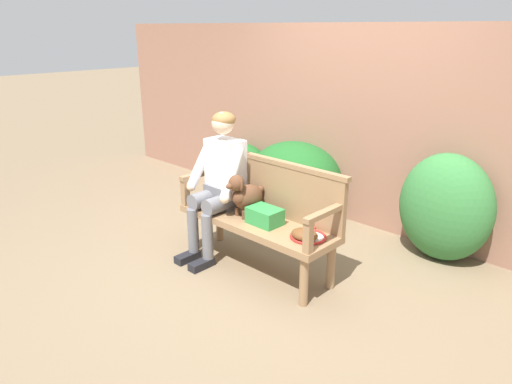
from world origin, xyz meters
TOP-DOWN VIEW (x-y plane):
  - ground_plane at (0.00, 0.00)m, footprint 40.00×40.00m
  - brick_garden_fence at (0.00, 1.67)m, footprint 8.00×0.30m
  - hedge_bush_far_right at (-0.61, 1.27)m, footprint 1.11×0.97m
  - hedge_bush_mid_left at (1.10, 1.32)m, footprint 0.85×0.58m
  - hedge_bush_far_left at (-1.51, 1.33)m, footprint 0.80×0.55m
  - garden_bench at (0.00, 0.00)m, footprint 1.51×0.48m
  - bench_backrest at (0.00, 0.21)m, footprint 1.55×0.06m
  - bench_armrest_left_end at (-0.72, -0.09)m, footprint 0.06×0.48m
  - bench_armrest_right_end at (0.72, -0.09)m, footprint 0.06×0.48m
  - person_seated at (-0.45, -0.01)m, footprint 0.56×0.64m
  - dog_on_bench at (-0.12, -0.01)m, footprint 0.23×0.39m
  - tennis_racket at (0.55, 0.04)m, footprint 0.38×0.58m
  - baseball_glove at (0.56, -0.04)m, footprint 0.23×0.19m
  - sports_bag at (0.12, -0.02)m, footprint 0.28×0.20m

SIDE VIEW (x-z plane):
  - ground_plane at x=0.00m, z-range 0.00..0.00m
  - hedge_bush_far_left at x=-1.51m, z-range 0.00..0.66m
  - garden_bench at x=0.00m, z-range 0.17..0.64m
  - hedge_bush_far_right at x=-0.61m, z-range 0.00..0.83m
  - tennis_racket at x=0.55m, z-range 0.46..0.49m
  - hedge_bush_mid_left at x=1.10m, z-range 0.00..1.00m
  - baseball_glove at x=0.56m, z-range 0.47..0.56m
  - sports_bag at x=0.12m, z-range 0.47..0.61m
  - dog_on_bench at x=-0.12m, z-range 0.47..0.86m
  - bench_armrest_left_end at x=-0.72m, z-range 0.53..0.81m
  - bench_armrest_right_end at x=0.72m, z-range 0.53..0.81m
  - bench_backrest at x=0.00m, z-range 0.47..0.97m
  - person_seated at x=-0.45m, z-range 0.07..1.41m
  - brick_garden_fence at x=0.00m, z-range 0.00..2.08m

